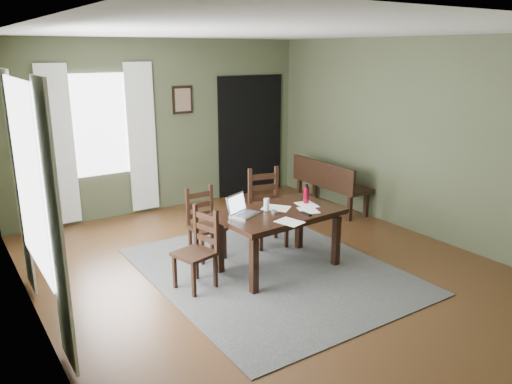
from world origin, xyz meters
TOP-DOWN VIEW (x-y plane):
  - ground at (0.00, 0.00)m, footprint 5.00×6.00m
  - room_shell at (0.00, 0.00)m, footprint 5.02×6.02m
  - rug at (0.00, 0.00)m, footprint 2.60×3.20m
  - dining_table at (0.12, -0.00)m, footprint 1.47×0.94m
  - chair_end at (-0.89, 0.10)m, footprint 0.47×0.47m
  - chair_back_left at (-0.44, 0.79)m, footprint 0.40×0.40m
  - chair_back_right at (0.46, 0.73)m, footprint 0.53×0.53m
  - bench at (2.15, 1.42)m, footprint 0.46×1.44m
  - laptop at (-0.31, 0.13)m, footprint 0.41×0.37m
  - computer_mouse at (0.03, -0.04)m, footprint 0.07×0.10m
  - tv_remote at (0.30, -0.27)m, footprint 0.05×0.17m
  - drinking_glass at (0.01, 0.09)m, footprint 0.09×0.09m
  - water_bottle at (0.58, 0.07)m, footprint 0.08×0.08m
  - paper_b at (0.42, -0.17)m, footprint 0.28×0.32m
  - paper_c at (0.16, 0.11)m, footprint 0.38×0.39m
  - paper_d at (0.54, 0.01)m, footprint 0.26×0.31m
  - paper_e at (-0.01, -0.38)m, footprint 0.28×0.33m
  - window_left at (-2.47, 0.20)m, footprint 0.01×1.30m
  - window_back at (-1.00, 2.97)m, footprint 1.00×0.01m
  - curtain_left_near at (-2.44, -0.62)m, footprint 0.03×0.48m
  - curtain_left_far at (-2.44, 1.02)m, footprint 0.03×0.48m
  - curtain_back_left at (-1.62, 2.94)m, footprint 0.44×0.03m
  - curtain_back_right at (-0.38, 2.94)m, footprint 0.44×0.03m
  - framed_picture at (0.35, 2.97)m, footprint 0.34×0.03m
  - doorway_back at (1.65, 2.97)m, footprint 1.30×0.03m

SIDE VIEW (x-z plane):
  - ground at x=0.00m, z-range -0.01..0.00m
  - rug at x=0.00m, z-range 0.00..0.01m
  - chair_end at x=-0.89m, z-range -0.01..0.88m
  - chair_back_left at x=-0.44m, z-range -0.01..0.88m
  - bench at x=2.15m, z-range 0.08..0.89m
  - chair_back_right at x=0.46m, z-range -0.01..1.00m
  - dining_table at x=0.12m, z-range 0.28..0.99m
  - paper_b at x=0.42m, z-range 0.72..0.73m
  - paper_d at x=0.54m, z-range 0.72..0.73m
  - paper_e at x=-0.01m, z-range 0.72..0.73m
  - paper_c at x=0.16m, z-range 0.72..0.73m
  - tv_remote at x=0.30m, z-range 0.72..0.74m
  - computer_mouse at x=0.03m, z-range 0.72..0.75m
  - laptop at x=-0.31m, z-range 0.67..0.90m
  - drinking_glass at x=0.01m, z-range 0.72..0.87m
  - water_bottle at x=0.58m, z-range 0.71..0.95m
  - doorway_back at x=1.65m, z-range 0.00..2.10m
  - curtain_left_near at x=-2.44m, z-range 0.05..2.35m
  - curtain_left_far at x=-2.44m, z-range 0.05..2.35m
  - curtain_back_left at x=-1.62m, z-range 0.05..2.35m
  - curtain_back_right at x=-0.38m, z-range 0.05..2.35m
  - window_left at x=-2.47m, z-range 0.60..2.30m
  - window_back at x=-1.00m, z-range 0.70..2.20m
  - framed_picture at x=0.35m, z-range 1.53..1.97m
  - room_shell at x=0.00m, z-range 0.45..3.16m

